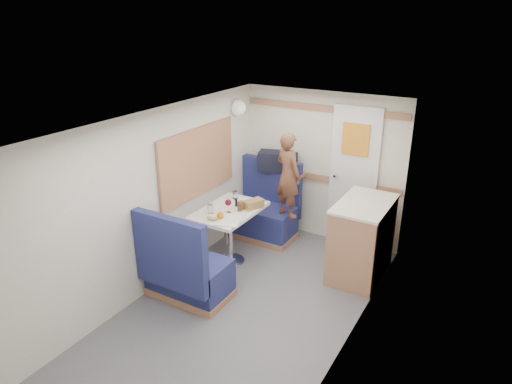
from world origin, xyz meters
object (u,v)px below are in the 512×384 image
Objects in this scene: dinette_table at (229,221)px; galley_counter at (362,239)px; dome_light at (238,108)px; tumbler_right at (240,207)px; duffel_bag at (278,161)px; tumbler_mid at (235,195)px; person at (288,175)px; wine_glass at (228,203)px; orange_fruit at (220,215)px; beer_glass at (241,205)px; bench_near at (186,273)px; cheese_block at (212,217)px; pepper_grinder at (236,203)px; bench_far at (264,215)px; bread_loaf at (253,204)px; tray at (230,220)px; tumbler_left at (210,209)px.

galley_counter reaches higher than dinette_table.
dome_light is 1.96× the size of tumbler_right.
tumbler_right is (0.07, -1.09, -0.25)m from duffel_bag.
tumbler_mid is (0.27, -0.53, -0.98)m from dome_light.
person is 0.91m from wine_glass.
dinette_table is 0.37m from orange_fruit.
galley_counter reaches higher than tumbler_mid.
duffel_bag is at bearing 92.78° from beer_glass.
cheese_block is (-0.00, 0.52, 0.46)m from bench_near.
tumbler_right is 1.02× the size of beer_glass.
pepper_grinder is at bearing -163.71° from galley_counter.
tumbler_right reaches higher than orange_fruit.
tumbler_mid reaches higher than beer_glass.
bench_far is 11.92× the size of pepper_grinder.
tumbler_mid is (-0.19, 0.61, -0.01)m from orange_fruit.
dinette_table is 3.83× the size of bread_loaf.
bench_near reaches higher than pepper_grinder.
tumbler_mid is (-0.12, -0.55, 0.47)m from bench_far.
cheese_block is (-0.41, -1.08, -0.24)m from person.
dome_light is 2.28m from galley_counter.
tray is 0.21m from cheese_block.
pepper_grinder is (0.02, 0.13, 0.20)m from dinette_table.
wine_glass is at bearing 98.33° from orange_fruit.
duffel_bag is (0.07, 1.98, 0.73)m from bench_near.
bench_near is 1.18m from bread_loaf.
duffel_bag is 1.36m from tumbler_left.
wine_glass is 0.23m from pepper_grinder.
bench_near is at bearing -98.52° from tumbler_right.
wine_glass is (0.05, -0.08, 0.28)m from dinette_table.
pepper_grinder is at bearing 86.74° from cheese_block.
tray is at bearing -62.72° from dome_light.
bench_near reaches higher than wine_glass.
bread_loaf is (-1.24, -0.36, 0.30)m from galley_counter.
person is 1.10m from orange_fruit.
galley_counter is 1.20m from person.
tumbler_left reaches higher than orange_fruit.
wine_glass is at bearing -156.02° from galley_counter.
bench_near is 10.35× the size of tumbler_mid.
beer_glass is at bearing -105.44° from duffel_bag.
tumbler_left is (-0.20, 0.09, -0.00)m from orange_fruit.
bench_far is at bearing 89.81° from cheese_block.
cheese_block is 0.99× the size of tumbler_right.
tumbler_left reaches higher than pepper_grinder.
orange_fruit is at bearing -86.23° from bench_far.
orange_fruit is 0.33m from tumbler_right.
dome_light reaches higher than galley_counter.
bread_loaf is at bearing 66.72° from cheese_block.
duffel_bag is 5.94× the size of pepper_grinder.
duffel_bag is (0.46, 0.27, -0.72)m from dome_light.
cheese_block is at bearing -80.34° from tumbler_mid.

